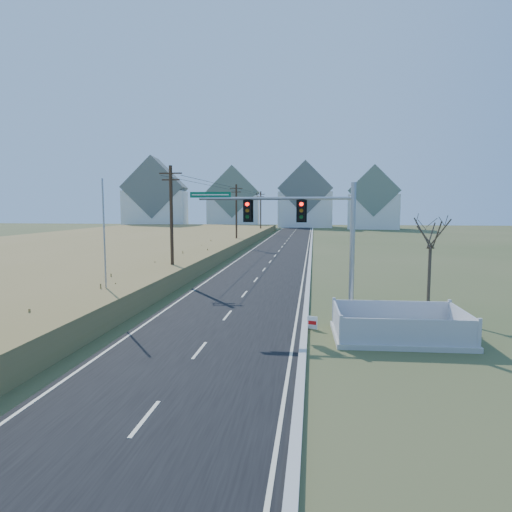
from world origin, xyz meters
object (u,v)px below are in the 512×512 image
at_px(traffic_signal_mast, 316,235).
at_px(open_sign, 312,323).
at_px(bare_tree, 431,230).
at_px(flagpole, 105,259).
at_px(fence_enclosure, 399,332).

height_order(traffic_signal_mast, open_sign, traffic_signal_mast).
xyz_separation_m(traffic_signal_mast, bare_tree, (6.05, 1.26, 0.24)).
bearing_deg(flagpole, fence_enclosure, -12.66).
bearing_deg(fence_enclosure, flagpole, 165.30).
distance_m(traffic_signal_mast, flagpole, 11.72).
bearing_deg(flagpole, bare_tree, 3.81).
height_order(flagpole, bare_tree, flagpole).
bearing_deg(open_sign, bare_tree, 48.54).
xyz_separation_m(fence_enclosure, bare_tree, (2.34, 4.62, 4.33)).
relative_size(flagpole, bare_tree, 1.29).
height_order(traffic_signal_mast, fence_enclosure, traffic_signal_mast).
relative_size(fence_enclosure, open_sign, 9.70).
distance_m(fence_enclosure, flagpole, 15.96).
bearing_deg(bare_tree, traffic_signal_mast, -168.27).
bearing_deg(traffic_signal_mast, bare_tree, 12.90).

